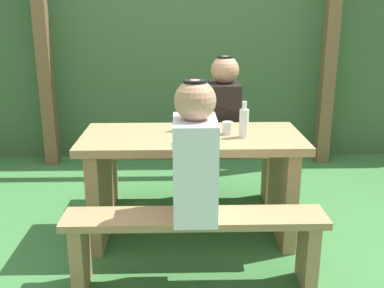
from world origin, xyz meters
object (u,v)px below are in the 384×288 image
drinking_glass (227,128)px  bottle_right (188,115)px  bench_far (190,164)px  person_white_shirt (196,155)px  picnic_table (192,168)px  person_black_coat (224,108)px  bottle_left (244,122)px  bench_near (195,235)px

drinking_glass → bottle_right: 0.27m
bench_far → bottle_right: (-0.02, -0.46, 0.50)m
bench_far → person_white_shirt: (0.00, -1.15, 0.45)m
picnic_table → person_black_coat: person_black_coat is taller
bottle_left → bottle_right: size_ratio=0.93×
bench_far → person_white_shirt: bearing=-89.8°
person_white_shirt → bottle_right: bearing=92.0°
person_black_coat → bench_near: bearing=-102.6°
person_white_shirt → drinking_glass: person_white_shirt is taller
picnic_table → bottle_right: bottle_right is taller
bottle_right → drinking_glass: bearing=-22.8°
bench_far → drinking_glass: bearing=-68.2°
person_white_shirt → bottle_left: bearing=58.3°
bench_near → bottle_left: 0.78m
bench_far → person_white_shirt: 1.24m
picnic_table → person_black_coat: size_ratio=1.95×
bottle_left → person_black_coat: bearing=95.4°
picnic_table → drinking_glass: size_ratio=17.58×
person_black_coat → drinking_glass: 0.56m
drinking_glass → bottle_left: bottle_left is taller
person_black_coat → bottle_right: person_black_coat is taller
bench_far → bottle_left: bearing=-63.6°
bench_near → picnic_table: bearing=90.0°
drinking_glass → picnic_table: bearing=-177.0°
person_white_shirt → person_black_coat: size_ratio=1.00×
picnic_table → bench_near: 0.60m
person_black_coat → bottle_left: size_ratio=3.18×
drinking_glass → person_black_coat: bearing=86.7°
bench_near → person_black_coat: (0.26, 1.15, 0.45)m
person_black_coat → drinking_glass: (-0.03, -0.56, -0.01)m
bench_near → person_white_shirt: bearing=43.6°
picnic_table → bottle_right: bearing=99.9°
person_white_shirt → picnic_table: bearing=90.3°
drinking_glass → bench_far: bearing=111.8°
person_black_coat → bench_far: bearing=179.3°
bench_far → bottle_right: bottle_right is taller
bottle_left → drinking_glass: bearing=140.5°
picnic_table → bench_near: picnic_table is taller
drinking_glass → bottle_right: bearing=157.2°
person_white_shirt → bottle_left: (0.32, 0.51, 0.04)m
bench_near → bench_far: size_ratio=1.00×
picnic_table → bottle_left: size_ratio=6.19×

